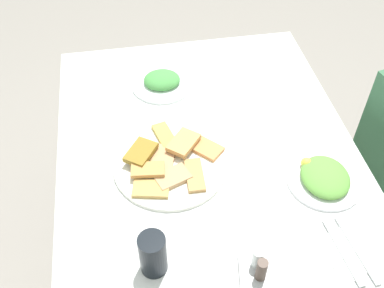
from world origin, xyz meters
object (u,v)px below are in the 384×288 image
(pide_platter, at_px, (170,163))
(soda_can, at_px, (153,254))
(salad_plate_greens, at_px, (324,178))
(dining_table, at_px, (205,160))
(condiment_caddy, at_px, (259,268))
(paper_napkin, at_px, (350,251))
(fork, at_px, (343,251))
(spoon, at_px, (357,249))
(salad_plate_rice, at_px, (162,82))

(pide_platter, distance_m, soda_can, 0.33)
(salad_plate_greens, bearing_deg, dining_table, -125.41)
(condiment_caddy, bearing_deg, pide_platter, -156.86)
(salad_plate_greens, distance_m, soda_can, 0.54)
(paper_napkin, relative_size, condiment_caddy, 1.28)
(salad_plate_greens, distance_m, fork, 0.23)
(fork, bearing_deg, soda_can, -100.27)
(dining_table, bearing_deg, condiment_caddy, 4.99)
(paper_napkin, distance_m, fork, 0.02)
(pide_platter, distance_m, fork, 0.53)
(dining_table, distance_m, paper_napkin, 0.53)
(paper_napkin, relative_size, fork, 0.69)
(spoon, bearing_deg, salad_plate_rice, -158.15)
(spoon, relative_size, condiment_caddy, 1.92)
(salad_plate_rice, relative_size, spoon, 1.06)
(condiment_caddy, bearing_deg, soda_can, -103.57)
(paper_napkin, height_order, condiment_caddy, condiment_caddy)
(dining_table, xyz_separation_m, soda_can, (0.40, -0.20, 0.15))
(dining_table, xyz_separation_m, salad_plate_rice, (-0.29, -0.10, 0.10))
(condiment_caddy, bearing_deg, fork, 94.74)
(soda_can, distance_m, condiment_caddy, 0.25)
(salad_plate_greens, bearing_deg, soda_can, -69.97)
(salad_plate_rice, bearing_deg, salad_plate_greens, 38.02)
(soda_can, xyz_separation_m, condiment_caddy, (0.06, 0.24, -0.04))
(spoon, bearing_deg, salad_plate_greens, 173.64)
(dining_table, distance_m, pide_platter, 0.17)
(pide_platter, xyz_separation_m, soda_can, (0.32, -0.08, 0.05))
(salad_plate_greens, distance_m, paper_napkin, 0.22)
(salad_plate_rice, bearing_deg, paper_napkin, 27.47)
(paper_napkin, bearing_deg, salad_plate_rice, -152.53)
(pide_platter, bearing_deg, salad_plate_rice, 176.36)
(pide_platter, relative_size, soda_can, 2.74)
(dining_table, relative_size, paper_napkin, 8.13)
(salad_plate_greens, bearing_deg, paper_napkin, -4.24)
(spoon, height_order, condiment_caddy, condiment_caddy)
(dining_table, relative_size, salad_plate_greens, 5.13)
(pide_platter, height_order, salad_plate_rice, same)
(salad_plate_rice, distance_m, soda_can, 0.70)
(salad_plate_rice, height_order, condiment_caddy, condiment_caddy)
(fork, relative_size, condiment_caddy, 1.87)
(dining_table, height_order, spoon, spoon)
(pide_platter, relative_size, fork, 1.73)
(salad_plate_greens, height_order, salad_plate_rice, salad_plate_rice)
(salad_plate_rice, xyz_separation_m, soda_can, (0.69, -0.11, 0.05))
(dining_table, xyz_separation_m, condiment_caddy, (0.45, 0.04, 0.11))
(spoon, distance_m, condiment_caddy, 0.26)
(dining_table, height_order, pide_platter, pide_platter)
(condiment_caddy, bearing_deg, spoon, 94.09)
(pide_platter, bearing_deg, dining_table, 122.92)
(dining_table, relative_size, fork, 5.59)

